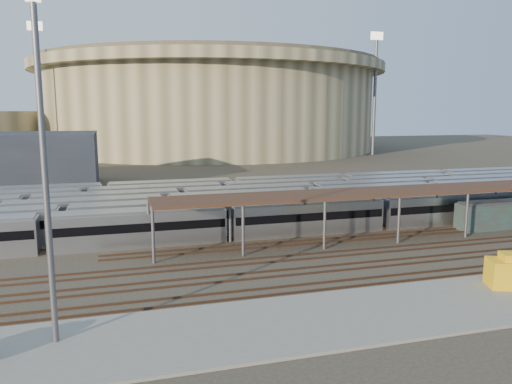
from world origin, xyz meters
The scene contains 12 objects.
ground centered at (0.00, 0.00, 0.00)m, with size 420.00×420.00×0.00m, color #383026.
apron centered at (-5.00, -15.00, 0.10)m, with size 50.00×9.00×0.20m, color gray.
subway_trains centered at (0.82, 18.50, 1.80)m, with size 123.54×23.90×3.60m.
inspection_shed centered at (22.00, 4.00, 4.98)m, with size 60.30×6.00×5.30m.
empty_tracks centered at (0.00, -5.00, 0.09)m, with size 170.00×9.62×0.18m.
stadium centered at (25.00, 140.00, 16.47)m, with size 124.00×124.00×32.50m.
floodlight_0 centered at (-30.00, 110.00, 20.65)m, with size 4.00×1.00×38.40m.
floodlight_2 centered at (70.00, 100.00, 20.65)m, with size 4.00×1.00×38.40m.
floodlight_3 centered at (-10.00, 160.00, 20.65)m, with size 4.00×1.00×38.40m.
teal_boxcar centered at (34.52, 4.00, 1.58)m, with size 13.54×2.62×3.16m, color #204D52.
yard_light_pole centered at (-15.07, -13.67, 10.17)m, with size 0.81×0.36×19.77m.
yellow_equipment centered at (18.50, -13.65, 1.30)m, with size 3.51×2.19×2.19m, color gold.
Camera 1 is at (-11.39, -44.20, 13.91)m, focal length 35.00 mm.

